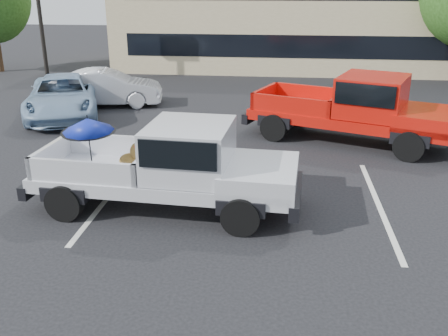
{
  "coord_description": "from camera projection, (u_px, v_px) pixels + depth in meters",
  "views": [
    {
      "loc": [
        0.74,
        -8.15,
        4.62
      ],
      "look_at": [
        -0.23,
        0.51,
        1.3
      ],
      "focal_mm": 40.0,
      "sensor_mm": 36.0,
      "label": 1
    }
  ],
  "objects": [
    {
      "name": "ground",
      "position": [
        233.0,
        243.0,
        9.29
      ],
      "size": [
        90.0,
        90.0,
        0.0
      ],
      "primitive_type": "plane",
      "color": "black",
      "rests_on": "ground"
    },
    {
      "name": "stripe_left",
      "position": [
        111.0,
        193.0,
        11.45
      ],
      "size": [
        0.12,
        5.0,
        0.01
      ],
      "primitive_type": "cube",
      "color": "silver",
      "rests_on": "ground"
    },
    {
      "name": "stripe_right",
      "position": [
        379.0,
        205.0,
        10.83
      ],
      "size": [
        0.12,
        5.0,
        0.01
      ],
      "primitive_type": "cube",
      "color": "silver",
      "rests_on": "ground"
    },
    {
      "name": "motel_building",
      "position": [
        305.0,
        6.0,
        27.44
      ],
      "size": [
        20.4,
        8.4,
        6.3
      ],
      "color": "tan",
      "rests_on": "ground"
    },
    {
      "name": "silver_pickup",
      "position": [
        179.0,
        162.0,
        10.33
      ],
      "size": [
        5.8,
        2.4,
        2.06
      ],
      "rotation": [
        0.0,
        0.0,
        -0.06
      ],
      "color": "black",
      "rests_on": "ground"
    },
    {
      "name": "red_pickup",
      "position": [
        364.0,
        107.0,
        14.58
      ],
      "size": [
        6.5,
        4.2,
        2.03
      ],
      "rotation": [
        0.0,
        0.0,
        -0.37
      ],
      "color": "black",
      "rests_on": "ground"
    },
    {
      "name": "silver_sedan",
      "position": [
        106.0,
        88.0,
        19.16
      ],
      "size": [
        4.38,
        2.18,
        1.38
      ],
      "primitive_type": "imported",
      "rotation": [
        0.0,
        0.0,
        1.75
      ],
      "color": "silver",
      "rests_on": "ground"
    },
    {
      "name": "blue_suv",
      "position": [
        63.0,
        96.0,
        17.68
      ],
      "size": [
        3.89,
        5.58,
        1.42
      ],
      "primitive_type": "imported",
      "rotation": [
        0.0,
        0.0,
        0.33
      ],
      "color": "#7C9AB9",
      "rests_on": "ground"
    }
  ]
}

